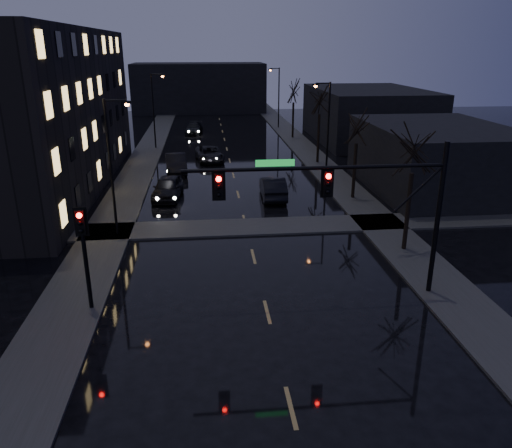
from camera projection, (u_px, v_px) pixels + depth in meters
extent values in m
cube|color=#2D2D2B|center=(139.00, 169.00, 45.73)|extent=(3.00, 140.00, 0.12)
cube|color=#2D2D2B|center=(321.00, 165.00, 47.38)|extent=(3.00, 140.00, 0.12)
cube|color=#2D2D2B|center=(246.00, 227.00, 31.10)|extent=(40.00, 3.00, 0.12)
cube|color=black|center=(19.00, 111.00, 38.27)|extent=(12.00, 30.00, 12.00)
cube|color=black|center=(436.00, 158.00, 38.81)|extent=(10.00, 14.00, 5.00)
cube|color=black|center=(367.00, 115.00, 59.39)|extent=(12.00, 18.00, 6.00)
cube|color=black|center=(199.00, 88.00, 85.21)|extent=(22.00, 10.00, 8.00)
cylinder|color=black|center=(437.00, 221.00, 21.78)|extent=(0.22, 0.22, 7.00)
cylinder|color=black|center=(316.00, 168.00, 20.41)|extent=(11.00, 0.16, 0.16)
cylinder|color=black|center=(419.00, 189.00, 21.18)|extent=(2.05, 0.10, 2.05)
cube|color=#0C591E|center=(275.00, 163.00, 20.16)|extent=(1.60, 0.04, 0.28)
cube|color=black|center=(219.00, 186.00, 20.24)|extent=(0.35, 0.28, 1.05)
sphere|color=#FF0705|center=(219.00, 179.00, 19.98)|extent=(0.22, 0.22, 0.22)
cube|color=black|center=(327.00, 183.00, 20.68)|extent=(0.35, 0.28, 1.05)
sphere|color=#FF0705|center=(329.00, 176.00, 20.42)|extent=(0.22, 0.22, 0.22)
cylinder|color=black|center=(86.00, 263.00, 20.76)|extent=(0.18, 0.18, 4.40)
cube|color=black|center=(81.00, 222.00, 20.15)|extent=(0.35, 0.28, 1.05)
sphere|color=#FF0705|center=(79.00, 216.00, 19.89)|extent=(0.22, 0.22, 0.22)
cylinder|color=black|center=(408.00, 213.00, 26.98)|extent=(0.24, 0.24, 4.40)
cylinder|color=black|center=(354.00, 172.00, 36.39)|extent=(0.24, 0.24, 4.12)
cylinder|color=black|center=(318.00, 139.00, 47.54)|extent=(0.24, 0.24, 4.68)
cylinder|color=black|center=(293.00, 121.00, 60.72)|extent=(0.24, 0.24, 4.29)
cylinder|color=black|center=(111.00, 170.00, 28.55)|extent=(0.16, 0.16, 8.00)
cylinder|color=black|center=(115.00, 100.00, 27.30)|extent=(1.20, 0.10, 0.10)
cube|color=black|center=(127.00, 102.00, 27.39)|extent=(0.50, 0.25, 0.15)
sphere|color=orange|center=(127.00, 104.00, 27.42)|extent=(0.28, 0.28, 0.28)
cylinder|color=black|center=(153.00, 112.00, 53.84)|extent=(0.16, 0.16, 8.00)
cylinder|color=black|center=(157.00, 74.00, 52.58)|extent=(1.20, 0.10, 0.10)
cube|color=black|center=(162.00, 75.00, 52.68)|extent=(0.50, 0.25, 0.15)
sphere|color=orange|center=(163.00, 76.00, 52.71)|extent=(0.28, 0.28, 0.28)
cylinder|color=black|center=(328.00, 132.00, 41.30)|extent=(0.16, 0.16, 8.00)
cylinder|color=black|center=(323.00, 83.00, 39.93)|extent=(1.20, 0.10, 0.10)
cube|color=black|center=(316.00, 85.00, 39.91)|extent=(0.50, 0.25, 0.15)
sphere|color=orange|center=(316.00, 86.00, 39.94)|extent=(0.28, 0.28, 0.28)
cylinder|color=black|center=(279.00, 98.00, 67.53)|extent=(0.16, 0.16, 8.00)
cylinder|color=black|center=(275.00, 68.00, 66.15)|extent=(1.20, 0.10, 0.10)
cube|color=black|center=(270.00, 69.00, 66.13)|extent=(0.50, 0.25, 0.15)
sphere|color=orange|center=(270.00, 70.00, 66.16)|extent=(0.28, 0.28, 0.28)
imported|color=black|center=(168.00, 188.00, 36.93)|extent=(2.40, 4.96, 1.63)
imported|color=black|center=(176.00, 163.00, 44.60)|extent=(2.21, 5.12, 1.64)
imported|color=black|center=(210.00, 154.00, 49.00)|extent=(3.04, 5.42, 1.43)
imported|color=black|center=(194.00, 128.00, 64.36)|extent=(2.47, 4.95, 1.38)
imported|color=black|center=(273.00, 187.00, 37.03)|extent=(1.84, 4.90, 1.60)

